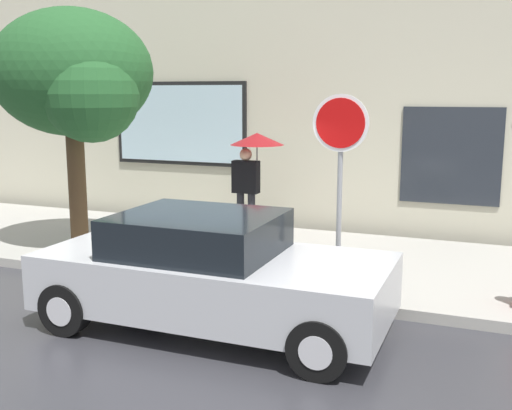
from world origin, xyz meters
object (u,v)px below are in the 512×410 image
pedestrian_with_umbrella (253,155)px  stop_sign (340,154)px  street_tree (75,78)px  parked_car (211,273)px

pedestrian_with_umbrella → stop_sign: bearing=-47.8°
street_tree → stop_sign: 4.82m
parked_car → street_tree: (-3.48, 2.06, 2.40)m
parked_car → stop_sign: bearing=51.4°
parked_car → pedestrian_with_umbrella: (-1.06, 3.98, 1.02)m
parked_car → pedestrian_with_umbrella: pedestrian_with_umbrella is taller
pedestrian_with_umbrella → stop_sign: stop_sign is taller
street_tree → parked_car: bearing=-30.7°
stop_sign → pedestrian_with_umbrella: bearing=132.2°
stop_sign → street_tree: bearing=173.1°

